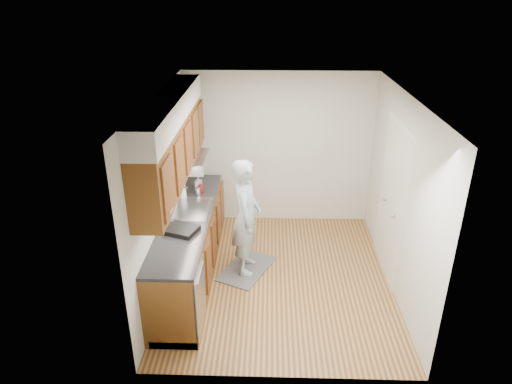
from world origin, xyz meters
TOP-DOWN VIEW (x-y plane):
  - floor at (0.00, 0.00)m, footprint 3.50×3.50m
  - ceiling at (0.00, 0.00)m, footprint 3.50×3.50m
  - wall_left at (-1.50, 0.00)m, footprint 0.02×3.50m
  - wall_right at (1.50, 0.00)m, footprint 0.02×3.50m
  - wall_back at (0.00, 1.75)m, footprint 3.00×0.02m
  - counter at (-1.20, -0.00)m, footprint 0.64×2.80m
  - upper_cabinets at (-1.33, 0.05)m, footprint 0.47×2.80m
  - closet_door at (1.49, 0.30)m, footprint 0.02×1.22m
  - floor_mat at (-0.45, 0.19)m, footprint 0.86×1.04m
  - person at (-0.45, 0.19)m, footprint 0.44×0.66m
  - soap_bottle_a at (-1.35, 0.55)m, footprint 0.14×0.14m
  - soap_bottle_b at (-1.17, 0.83)m, footprint 0.10×0.10m
  - soda_can at (-1.11, 0.71)m, footprint 0.09×0.09m
  - steel_can at (-1.15, 0.62)m, footprint 0.08×0.08m
  - dish_rack at (-1.20, -0.43)m, footprint 0.45×0.42m

SIDE VIEW (x-z plane):
  - floor at x=0.00m, z-range 0.00..0.00m
  - floor_mat at x=-0.45m, z-range 0.00..0.02m
  - counter at x=-1.20m, z-range -0.16..1.14m
  - person at x=-0.45m, z-range 0.02..1.87m
  - dish_rack at x=-1.20m, z-range 0.94..1.00m
  - steel_can at x=-1.15m, z-range 0.94..1.07m
  - soda_can at x=-1.11m, z-range 0.94..1.07m
  - closet_door at x=1.49m, z-range 0.00..2.05m
  - soap_bottle_b at x=-1.17m, z-range 0.94..1.15m
  - soap_bottle_a at x=-1.35m, z-range 0.94..1.21m
  - wall_left at x=-1.50m, z-range 0.00..2.50m
  - wall_right at x=1.50m, z-range 0.00..2.50m
  - wall_back at x=0.00m, z-range 0.00..2.50m
  - upper_cabinets at x=-1.33m, z-range 1.34..2.55m
  - ceiling at x=0.00m, z-range 2.50..2.50m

